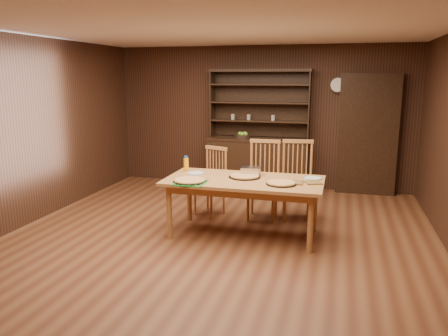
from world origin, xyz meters
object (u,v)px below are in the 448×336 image
(china_hutch, at_px, (258,157))
(chair_center, at_px, (264,177))
(chair_left, at_px, (212,179))
(chair_right, at_px, (297,177))
(juice_bottle, at_px, (186,164))
(dining_table, at_px, (244,185))

(china_hutch, height_order, chair_center, china_hutch)
(chair_left, distance_m, chair_right, 1.26)
(chair_left, relative_size, juice_bottle, 4.54)
(dining_table, bearing_deg, chair_left, 129.87)
(dining_table, height_order, chair_right, chair_right)
(dining_table, xyz_separation_m, juice_bottle, (-0.87, 0.23, 0.18))
(chair_center, bearing_deg, dining_table, -99.10)
(china_hutch, distance_m, dining_table, 2.48)
(dining_table, distance_m, chair_right, 1.10)
(china_hutch, relative_size, chair_right, 1.90)
(dining_table, height_order, chair_center, chair_center)
(china_hutch, relative_size, chair_center, 1.90)
(china_hutch, relative_size, juice_bottle, 9.71)
(china_hutch, relative_size, chair_left, 2.14)
(chair_left, xyz_separation_m, chair_center, (0.77, 0.03, 0.07))
(chair_left, bearing_deg, juice_bottle, -88.12)
(dining_table, xyz_separation_m, chair_center, (0.11, 0.82, -0.07))
(dining_table, relative_size, chair_right, 1.76)
(dining_table, bearing_deg, china_hutch, 96.48)
(dining_table, distance_m, chair_left, 1.04)
(chair_right, xyz_separation_m, juice_bottle, (-1.46, -0.69, 0.25))
(chair_left, relative_size, chair_right, 0.89)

